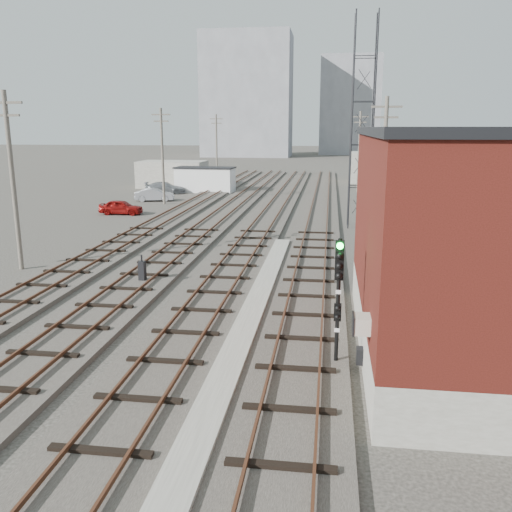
% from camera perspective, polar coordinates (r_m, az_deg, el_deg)
% --- Properties ---
extents(ground, '(320.00, 320.00, 0.00)m').
position_cam_1_polar(ground, '(65.96, 4.85, 7.04)').
color(ground, '#282621').
rests_on(ground, ground).
extents(track_right, '(3.20, 90.00, 0.39)m').
position_cam_1_polar(track_right, '(45.05, 6.60, 4.20)').
color(track_right, '#332D28').
rests_on(track_right, ground).
extents(track_mid_right, '(3.20, 90.00, 0.39)m').
position_cam_1_polar(track_mid_right, '(45.31, 1.53, 4.34)').
color(track_mid_right, '#332D28').
rests_on(track_mid_right, ground).
extents(track_mid_left, '(3.20, 90.00, 0.39)m').
position_cam_1_polar(track_mid_left, '(45.91, -3.46, 4.43)').
color(track_mid_left, '#332D28').
rests_on(track_mid_left, ground).
extents(track_left, '(3.20, 90.00, 0.39)m').
position_cam_1_polar(track_left, '(46.84, -8.28, 4.50)').
color(track_left, '#332D28').
rests_on(track_left, ground).
extents(platform_curb, '(0.90, 28.00, 0.26)m').
position_cam_1_polar(platform_curb, '(20.92, -0.53, -6.41)').
color(platform_curb, gray).
rests_on(platform_curb, ground).
extents(brick_building, '(6.54, 12.20, 7.22)m').
position_cam_1_polar(brick_building, '(18.32, 20.69, 1.23)').
color(brick_building, gray).
rests_on(brick_building, ground).
extents(lattice_tower, '(1.60, 1.60, 15.00)m').
position_cam_1_polar(lattice_tower, '(40.54, 11.12, 13.53)').
color(lattice_tower, black).
rests_on(lattice_tower, ground).
extents(utility_pole_left_a, '(1.80, 0.24, 9.00)m').
position_cam_1_polar(utility_pole_left_a, '(30.11, -24.26, 7.60)').
color(utility_pole_left_a, '#595147').
rests_on(utility_pole_left_a, ground).
extents(utility_pole_left_b, '(1.80, 0.24, 9.00)m').
position_cam_1_polar(utility_pole_left_b, '(52.97, -9.82, 10.56)').
color(utility_pole_left_b, '#595147').
rests_on(utility_pole_left_b, ground).
extents(utility_pole_left_c, '(1.80, 0.24, 9.00)m').
position_cam_1_polar(utility_pole_left_c, '(77.17, -4.17, 11.53)').
color(utility_pole_left_c, '#595147').
rests_on(utility_pole_left_c, ground).
extents(utility_pole_right_a, '(1.80, 0.24, 9.00)m').
position_cam_1_polar(utility_pole_right_a, '(33.72, 13.27, 8.91)').
color(utility_pole_right_a, '#595147').
rests_on(utility_pole_right_a, ground).
extents(utility_pole_right_b, '(1.80, 0.24, 9.00)m').
position_cam_1_polar(utility_pole_right_b, '(63.61, 10.80, 10.96)').
color(utility_pole_right_b, '#595147').
rests_on(utility_pole_right_b, ground).
extents(apartment_left, '(22.00, 14.00, 30.00)m').
position_cam_1_polar(apartment_left, '(142.31, -0.91, 16.49)').
color(apartment_left, gray).
rests_on(apartment_left, ground).
extents(apartment_right, '(16.00, 12.00, 26.00)m').
position_cam_1_polar(apartment_right, '(155.66, 9.83, 15.30)').
color(apartment_right, gray).
rests_on(apartment_right, ground).
extents(shed_left, '(8.00, 5.00, 3.20)m').
position_cam_1_polar(shed_left, '(68.51, -8.76, 8.51)').
color(shed_left, gray).
rests_on(shed_left, ground).
extents(shed_right, '(6.00, 6.00, 4.00)m').
position_cam_1_polar(shed_right, '(75.87, 12.18, 9.13)').
color(shed_right, gray).
rests_on(shed_right, ground).
extents(signal_mast, '(0.40, 0.41, 4.04)m').
position_cam_1_polar(signal_mast, '(16.44, 8.65, -3.88)').
color(signal_mast, gray).
rests_on(signal_mast, ground).
extents(switch_stand, '(0.33, 0.33, 1.30)m').
position_cam_1_polar(switch_stand, '(26.06, -11.88, -1.59)').
color(switch_stand, black).
rests_on(switch_stand, ground).
extents(site_trailer, '(6.93, 3.37, 2.84)m').
position_cam_1_polar(site_trailer, '(62.85, -5.38, 8.03)').
color(site_trailer, white).
rests_on(site_trailer, ground).
extents(car_red, '(3.70, 1.56, 1.25)m').
position_cam_1_polar(car_red, '(47.63, -14.02, 5.02)').
color(car_red, maroon).
rests_on(car_red, ground).
extents(car_silver, '(4.07, 2.18, 1.27)m').
position_cam_1_polar(car_silver, '(55.65, -10.64, 6.35)').
color(car_silver, '#97989E').
rests_on(car_silver, ground).
extents(car_grey, '(4.74, 2.58, 1.30)m').
position_cam_1_polar(car_grey, '(61.97, -9.55, 7.10)').
color(car_grey, gray).
rests_on(car_grey, ground).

